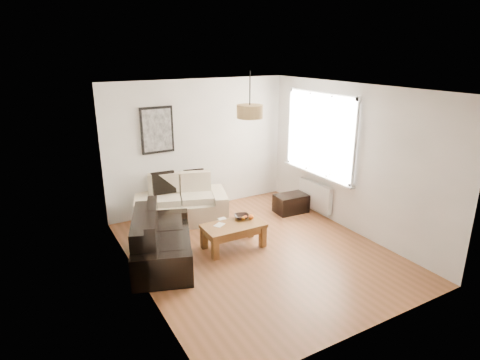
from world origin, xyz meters
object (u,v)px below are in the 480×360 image
loveseat_cream (181,200)px  sofa_leather (162,238)px  coffee_table (234,236)px  ottoman (291,203)px

loveseat_cream → sofa_leather: (-0.81, -1.28, -0.05)m
loveseat_cream → coffee_table: size_ratio=1.69×
sofa_leather → ottoman: size_ratio=2.72×
sofa_leather → coffee_table: bearing=-78.8°
coffee_table → ottoman: (1.73, 0.76, -0.02)m
sofa_leather → coffee_table: (1.15, -0.17, -0.17)m
loveseat_cream → coffee_table: (0.34, -1.45, -0.22)m
sofa_leather → loveseat_cream: bearing=-12.7°
sofa_leather → ottoman: (2.88, 0.58, -0.19)m
ottoman → coffee_table: bearing=-156.4°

